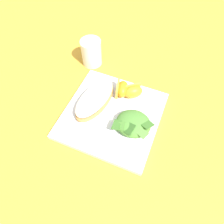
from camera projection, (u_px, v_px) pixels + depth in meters
ground at (112, 117)px, 0.64m from camera, size 3.00×3.00×0.00m
white_plate at (112, 115)px, 0.63m from camera, size 0.28×0.28×0.02m
cheesy_pizza_bread at (95, 100)px, 0.63m from camera, size 0.11×0.18×0.04m
green_salad_pile at (133, 124)px, 0.58m from camera, size 0.11×0.09×0.05m
orange_wedge_front at (133, 92)px, 0.65m from camera, size 0.07×0.07×0.04m
orange_wedge_middle at (122, 89)px, 0.65m from camera, size 0.05×0.07×0.04m
drinking_clear_cup at (91, 52)px, 0.73m from camera, size 0.07×0.07×0.09m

